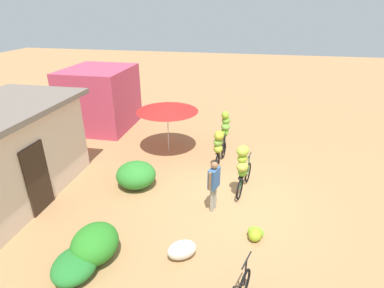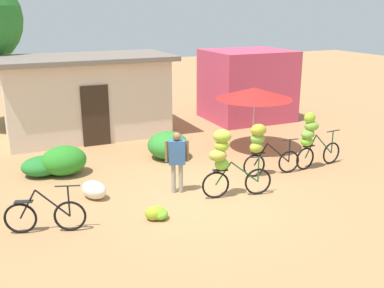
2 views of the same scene
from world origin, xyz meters
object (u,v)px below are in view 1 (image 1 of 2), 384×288
at_px(market_umbrella, 167,107).
at_px(bicycle_near_pile, 243,166).
at_px(bicycle_center_loaded, 219,145).
at_px(bicycle_by_shop, 225,127).
at_px(banana_pile_on_ground, 255,233).
at_px(produce_sack, 182,250).
at_px(shop_pink, 100,98).
at_px(person_vendor, 214,181).

xyz_separation_m(market_umbrella, bicycle_near_pile, (-2.63, -3.04, -0.84)).
bearing_deg(bicycle_center_loaded, bicycle_near_pile, -150.52).
xyz_separation_m(bicycle_center_loaded, bicycle_by_shop, (1.60, -0.05, 0.06)).
xyz_separation_m(bicycle_center_loaded, banana_pile_on_ground, (-3.46, -1.34, -0.75)).
bearing_deg(market_umbrella, bicycle_near_pile, -130.91).
bearing_deg(produce_sack, bicycle_by_shop, -3.63).
relative_size(shop_pink, banana_pile_on_ground, 5.37).
xyz_separation_m(shop_pink, banana_pile_on_ground, (-6.52, -7.29, -1.25)).
xyz_separation_m(banana_pile_on_ground, person_vendor, (0.97, 1.21, 0.80)).
distance_m(bicycle_near_pile, bicycle_by_shop, 3.28).
height_order(bicycle_center_loaded, person_vendor, person_vendor).
xyz_separation_m(bicycle_by_shop, banana_pile_on_ground, (-5.06, -1.29, -0.81)).
xyz_separation_m(bicycle_near_pile, banana_pile_on_ground, (-1.89, -0.45, -0.86)).
bearing_deg(person_vendor, market_umbrella, 32.73).
distance_m(shop_pink, banana_pile_on_ground, 9.86).
height_order(shop_pink, bicycle_by_shop, shop_pink).
relative_size(bicycle_near_pile, banana_pile_on_ground, 2.88).
distance_m(shop_pink, bicycle_near_pile, 8.28).
xyz_separation_m(produce_sack, person_vendor, (1.96, -0.47, 0.72)).
height_order(market_umbrella, produce_sack, market_umbrella).
height_order(market_umbrella, banana_pile_on_ground, market_umbrella).
relative_size(bicycle_near_pile, person_vendor, 1.11).
bearing_deg(produce_sack, shop_pink, 36.78).
height_order(shop_pink, person_vendor, shop_pink).
height_order(market_umbrella, bicycle_near_pile, market_umbrella).
bearing_deg(market_umbrella, banana_pile_on_ground, -142.32).
xyz_separation_m(market_umbrella, bicycle_center_loaded, (-1.05, -2.14, -0.95)).
height_order(shop_pink, bicycle_near_pile, shop_pink).
relative_size(bicycle_near_pile, produce_sack, 2.45).
distance_m(market_umbrella, produce_sack, 6.02).
relative_size(produce_sack, person_vendor, 0.45).
distance_m(banana_pile_on_ground, produce_sack, 1.95).
relative_size(bicycle_center_loaded, bicycle_by_shop, 1.01).
distance_m(bicycle_by_shop, person_vendor, 4.09).
relative_size(market_umbrella, bicycle_near_pile, 1.39).
distance_m(bicycle_near_pile, bicycle_center_loaded, 1.82).
distance_m(bicycle_center_loaded, bicycle_by_shop, 1.60).
xyz_separation_m(bicycle_center_loaded, produce_sack, (-4.46, 0.33, -0.67)).
distance_m(shop_pink, market_umbrella, 4.33).
relative_size(bicycle_near_pile, bicycle_center_loaded, 1.02).
bearing_deg(bicycle_by_shop, market_umbrella, 103.90).
height_order(market_umbrella, person_vendor, market_umbrella).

